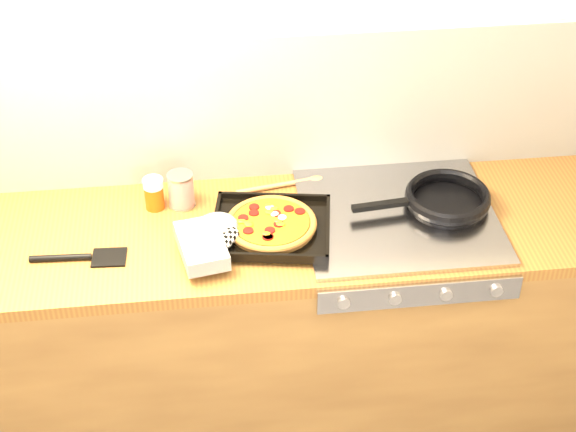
{
  "coord_description": "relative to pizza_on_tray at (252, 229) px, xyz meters",
  "views": [
    {
      "loc": [
        -0.15,
        -1.05,
        2.56
      ],
      "look_at": [
        0.1,
        1.08,
        0.95
      ],
      "focal_mm": 55.0,
      "sensor_mm": 36.0,
      "label": 1
    }
  ],
  "objects": [
    {
      "name": "room_shell",
      "position": [
        0.01,
        0.35,
        0.21
      ],
      "size": [
        3.2,
        3.2,
        3.2
      ],
      "color": "white",
      "rests_on": "ground"
    },
    {
      "name": "counter_run",
      "position": [
        0.01,
        0.06,
        -0.49
      ],
      "size": [
        3.2,
        0.62,
        0.9
      ],
      "color": "olive",
      "rests_on": "ground"
    },
    {
      "name": "stovetop",
      "position": [
        0.46,
        0.06,
        -0.04
      ],
      "size": [
        0.6,
        0.56,
        0.02
      ],
      "primitive_type": "cube",
      "color": "#9F9FA5",
      "rests_on": "counter_run"
    },
    {
      "name": "pizza_on_tray",
      "position": [
        0.0,
        0.0,
        0.0
      ],
      "size": [
        0.49,
        0.39,
        0.06
      ],
      "color": "black",
      "rests_on": "stovetop"
    },
    {
      "name": "frying_pan",
      "position": [
        0.62,
        0.09,
        -0.0
      ],
      "size": [
        0.46,
        0.3,
        0.04
      ],
      "color": "black",
      "rests_on": "stovetop"
    },
    {
      "name": "tomato_can",
      "position": [
        -0.21,
        0.2,
        0.02
      ],
      "size": [
        0.09,
        0.09,
        0.12
      ],
      "color": "maroon",
      "rests_on": "counter_run"
    },
    {
      "name": "juice_glass",
      "position": [
        -0.29,
        0.2,
        0.01
      ],
      "size": [
        0.07,
        0.07,
        0.11
      ],
      "color": "#D2470C",
      "rests_on": "counter_run"
    },
    {
      "name": "wooden_spoon",
      "position": [
        0.14,
        0.27,
        -0.03
      ],
      "size": [
        0.3,
        0.07,
        0.02
      ],
      "color": "#A77347",
      "rests_on": "counter_run"
    },
    {
      "name": "black_spatula",
      "position": [
        -0.51,
        -0.04,
        -0.03
      ],
      "size": [
        0.28,
        0.09,
        0.02
      ],
      "color": "black",
      "rests_on": "counter_run"
    }
  ]
}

